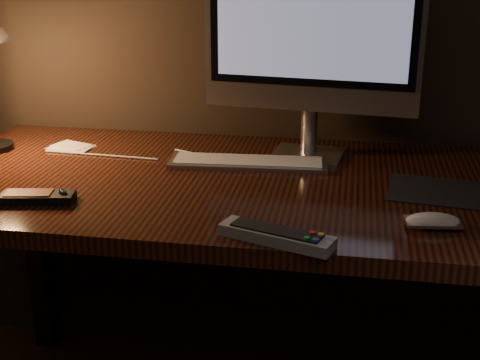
% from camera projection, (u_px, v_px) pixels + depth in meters
% --- Properties ---
extents(desk, '(1.60, 0.75, 0.75)m').
position_uv_depth(desk, '(256.00, 218.00, 1.71)').
color(desk, '#3D190D').
rests_on(desk, ground).
extents(monitor, '(0.55, 0.18, 0.58)m').
position_uv_depth(monitor, '(312.00, 25.00, 1.65)').
color(monitor, silver).
rests_on(monitor, desk).
extents(keyboard, '(0.41, 0.14, 0.02)m').
position_uv_depth(keyboard, '(248.00, 162.00, 1.71)').
color(keyboard, silver).
rests_on(keyboard, desk).
extents(mousepad, '(0.26, 0.22, 0.00)m').
position_uv_depth(mousepad, '(441.00, 192.00, 1.52)').
color(mousepad, black).
rests_on(mousepad, desk).
extents(mouse, '(0.11, 0.07, 0.02)m').
position_uv_depth(mouse, '(433.00, 223.00, 1.33)').
color(mouse, white).
rests_on(mouse, desk).
extents(media_remote, '(0.17, 0.08, 0.03)m').
position_uv_depth(media_remote, '(38.00, 197.00, 1.47)').
color(media_remote, black).
rests_on(media_remote, desk).
extents(tv_remote, '(0.23, 0.13, 0.03)m').
position_uv_depth(tv_remote, '(276.00, 235.00, 1.27)').
color(tv_remote, gray).
rests_on(tv_remote, desk).
extents(papers, '(0.13, 0.11, 0.01)m').
position_uv_depth(papers, '(71.00, 147.00, 1.85)').
color(papers, white).
rests_on(papers, desk).
extents(cable, '(0.60, 0.17, 0.01)m').
position_uv_depth(cable, '(159.00, 158.00, 1.75)').
color(cable, white).
rests_on(cable, desk).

